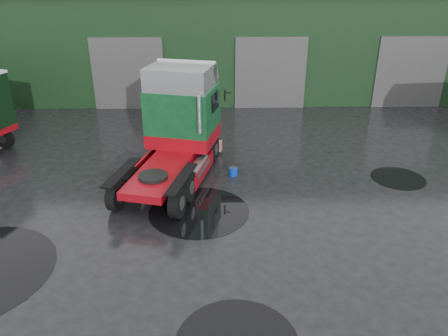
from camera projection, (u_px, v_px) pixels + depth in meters
The scene contains 8 objects.
ground at pixel (256, 251), 12.82m from camera, with size 100.00×100.00×0.00m, color black.
warehouse at pixel (261, 36), 29.59m from camera, with size 32.40×12.40×6.30m.
hero_tractor at pixel (167, 131), 15.94m from camera, with size 2.84×6.70×4.16m, color #0E3F1E, non-canonical shape.
wash_bucket at pixel (233, 172), 17.30m from camera, with size 0.34×0.34×0.32m, color #082EAE.
tree_back_a at pixel (158, 0), 37.78m from camera, with size 4.40×4.40×9.50m, color black, non-canonical shape.
tree_back_b at pixel (340, 11), 38.54m from camera, with size 4.40×4.40×7.50m, color black, non-canonical shape.
puddle_1 at pixel (398, 178), 17.12m from camera, with size 2.09×2.09×0.01m, color black.
puddle_4 at pixel (199, 211), 14.84m from camera, with size 3.42×3.42×0.01m, color black.
Camera 1 is at (-1.18, -10.53, 7.68)m, focal length 35.00 mm.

